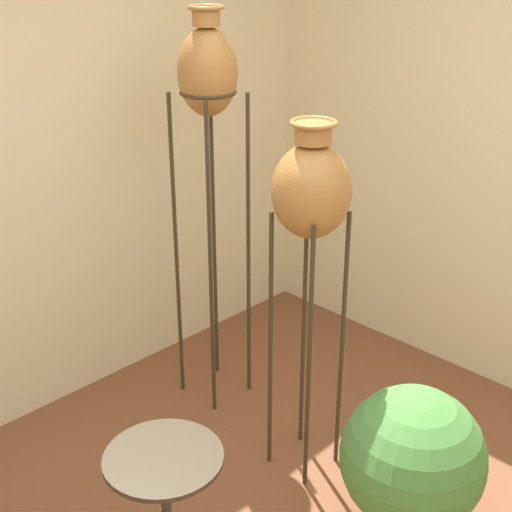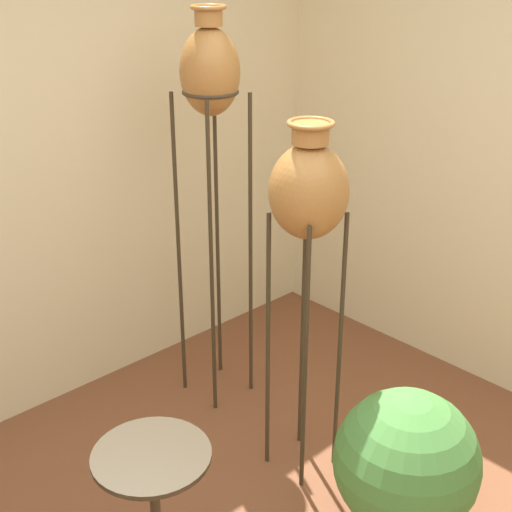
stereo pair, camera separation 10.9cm
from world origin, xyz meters
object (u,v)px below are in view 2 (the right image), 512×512
at_px(vase_stand_medium, 309,196).
at_px(side_table, 155,503).
at_px(vase_stand_tall, 210,84).
at_px(potted_plant, 406,467).

xyz_separation_m(vase_stand_medium, side_table, (-0.98, -0.22, -0.82)).
height_order(vase_stand_tall, potted_plant, vase_stand_tall).
bearing_deg(vase_stand_tall, side_table, -138.72).
height_order(vase_stand_tall, side_table, vase_stand_tall).
distance_m(vase_stand_tall, vase_stand_medium, 0.82).
bearing_deg(potted_plant, vase_stand_tall, 82.30).
relative_size(vase_stand_tall, side_table, 2.78).
bearing_deg(potted_plant, vase_stand_medium, 83.52).
distance_m(side_table, potted_plant, 1.00).
bearing_deg(side_table, vase_stand_tall, 41.28).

